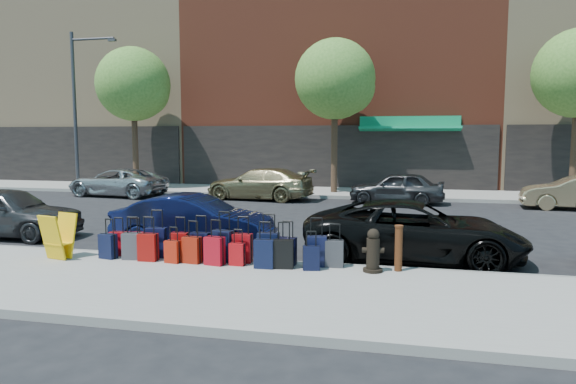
% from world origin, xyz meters
% --- Properties ---
extents(ground, '(120.00, 120.00, 0.00)m').
position_xyz_m(ground, '(0.00, 0.00, 0.00)').
color(ground, black).
rests_on(ground, ground).
extents(sidewalk_near, '(60.00, 4.00, 0.15)m').
position_xyz_m(sidewalk_near, '(0.00, -6.50, 0.07)').
color(sidewalk_near, gray).
rests_on(sidewalk_near, ground).
extents(sidewalk_far, '(60.00, 4.00, 0.15)m').
position_xyz_m(sidewalk_far, '(0.00, 10.00, 0.07)').
color(sidewalk_far, gray).
rests_on(sidewalk_far, ground).
extents(curb_near, '(60.00, 0.08, 0.15)m').
position_xyz_m(curb_near, '(0.00, -4.48, 0.07)').
color(curb_near, gray).
rests_on(curb_near, ground).
extents(curb_far, '(60.00, 0.08, 0.15)m').
position_xyz_m(curb_far, '(0.00, 7.98, 0.07)').
color(curb_far, gray).
rests_on(curb_far, ground).
extents(building_left, '(15.00, 12.12, 16.00)m').
position_xyz_m(building_left, '(-16.00, 17.98, 7.98)').
color(building_left, tan).
rests_on(building_left, ground).
extents(building_center, '(17.00, 12.85, 20.00)m').
position_xyz_m(building_center, '(0.00, 17.99, 9.98)').
color(building_center, maroon).
rests_on(building_center, ground).
extents(tree_left, '(3.80, 3.80, 7.27)m').
position_xyz_m(tree_left, '(-9.86, 9.50, 5.41)').
color(tree_left, black).
rests_on(tree_left, sidewalk_far).
extents(tree_center, '(3.80, 3.80, 7.27)m').
position_xyz_m(tree_center, '(0.64, 9.50, 5.41)').
color(tree_center, black).
rests_on(tree_center, sidewalk_far).
extents(streetlight, '(2.59, 0.18, 8.00)m').
position_xyz_m(streetlight, '(-12.80, 8.80, 4.66)').
color(streetlight, '#333338').
rests_on(streetlight, sidewalk_far).
extents(suitcase_front_0, '(0.36, 0.21, 0.86)m').
position_xyz_m(suitcase_front_0, '(-2.49, -4.79, 0.42)').
color(suitcase_front_0, '#9A0912').
rests_on(suitcase_front_0, sidewalk_near).
extents(suitcase_front_1, '(0.39, 0.26, 0.87)m').
position_xyz_m(suitcase_front_1, '(-2.08, -4.78, 0.42)').
color(suitcase_front_1, maroon).
rests_on(suitcase_front_1, sidewalk_near).
extents(suitcase_front_2, '(0.46, 0.28, 1.06)m').
position_xyz_m(suitcase_front_2, '(-1.55, -4.76, 0.48)').
color(suitcase_front_2, black).
rests_on(suitcase_front_2, sidewalk_near).
extents(suitcase_front_3, '(0.39, 0.23, 0.92)m').
position_xyz_m(suitcase_front_3, '(-1.00, -4.76, 0.44)').
color(suitcase_front_3, '#900909').
rests_on(suitcase_front_3, sidewalk_near).
extents(suitcase_front_4, '(0.41, 0.23, 0.98)m').
position_xyz_m(suitcase_front_4, '(-0.48, -4.85, 0.46)').
color(suitcase_front_4, black).
rests_on(suitcase_front_4, sidewalk_near).
extents(suitcase_front_5, '(0.49, 0.33, 1.08)m').
position_xyz_m(suitcase_front_5, '(0.02, -4.82, 0.49)').
color(suitcase_front_5, black).
rests_on(suitcase_front_5, sidewalk_near).
extents(suitcase_front_6, '(0.41, 0.23, 0.98)m').
position_xyz_m(suitcase_front_6, '(0.46, -4.80, 0.46)').
color(suitcase_front_6, maroon).
rests_on(suitcase_front_6, sidewalk_near).
extents(suitcase_front_7, '(0.44, 0.25, 1.06)m').
position_xyz_m(suitcase_front_7, '(1.03, -4.81, 0.48)').
color(suitcase_front_7, black).
rests_on(suitcase_front_7, sidewalk_near).
extents(suitcase_front_8, '(0.39, 0.23, 0.92)m').
position_xyz_m(suitcase_front_8, '(1.43, -4.77, 0.44)').
color(suitcase_front_8, black).
rests_on(suitcase_front_8, sidewalk_near).
extents(suitcase_front_9, '(0.45, 0.30, 1.01)m').
position_xyz_m(suitcase_front_9, '(2.05, -4.78, 0.47)').
color(suitcase_front_9, black).
rests_on(suitcase_front_9, sidewalk_near).
extents(suitcase_front_10, '(0.38, 0.23, 0.90)m').
position_xyz_m(suitcase_front_10, '(2.43, -4.77, 0.43)').
color(suitcase_front_10, '#313236').
rests_on(suitcase_front_10, sidewalk_near).
extents(suitcase_back_0, '(0.40, 0.28, 0.88)m').
position_xyz_m(suitcase_back_0, '(-2.54, -5.12, 0.42)').
color(suitcase_back_0, black).
rests_on(suitcase_back_0, sidewalk_near).
extents(suitcase_back_1, '(0.42, 0.28, 0.93)m').
position_xyz_m(suitcase_back_1, '(-1.98, -5.07, 0.44)').
color(suitcase_back_1, '#3A3A3F').
rests_on(suitcase_back_1, sidewalk_near).
extents(suitcase_back_2, '(0.41, 0.25, 0.96)m').
position_xyz_m(suitcase_back_2, '(-1.57, -5.13, 0.45)').
color(suitcase_back_2, maroon).
rests_on(suitcase_back_2, sidewalk_near).
extents(suitcase_back_3, '(0.35, 0.23, 0.77)m').
position_xyz_m(suitcase_back_3, '(-0.98, -5.17, 0.39)').
color(suitcase_back_3, '#A21B0A').
rests_on(suitcase_back_3, sidewalk_near).
extents(suitcase_back_4, '(0.41, 0.27, 0.90)m').
position_xyz_m(suitcase_back_4, '(-0.57, -5.10, 0.43)').
color(suitcase_back_4, maroon).
rests_on(suitcase_back_4, sidewalk_near).
extents(suitcase_back_5, '(0.43, 0.30, 0.95)m').
position_xyz_m(suitcase_back_5, '(-0.04, -5.14, 0.45)').
color(suitcase_back_5, '#9D0A16').
rests_on(suitcase_back_5, sidewalk_near).
extents(suitcase_back_6, '(0.33, 0.20, 0.76)m').
position_xyz_m(suitcase_back_6, '(0.44, -5.07, 0.39)').
color(suitcase_back_6, '#A50A0F').
rests_on(suitcase_back_6, sidewalk_near).
extents(suitcase_back_7, '(0.40, 0.24, 0.95)m').
position_xyz_m(suitcase_back_7, '(1.05, -5.16, 0.45)').
color(suitcase_back_7, black).
rests_on(suitcase_back_7, sidewalk_near).
extents(suitcase_back_8, '(0.43, 0.28, 0.95)m').
position_xyz_m(suitcase_back_8, '(1.43, -5.09, 0.45)').
color(suitcase_back_8, black).
rests_on(suitcase_back_8, sidewalk_near).
extents(suitcase_back_9, '(0.36, 0.25, 0.79)m').
position_xyz_m(suitcase_back_9, '(2.01, -5.11, 0.40)').
color(suitcase_back_9, black).
rests_on(suitcase_back_9, sidewalk_near).
extents(fire_hydrant, '(0.44, 0.39, 0.87)m').
position_xyz_m(fire_hydrant, '(3.22, -4.96, 0.55)').
color(fire_hydrant, black).
rests_on(fire_hydrant, sidewalk_near).
extents(bollard, '(0.17, 0.17, 0.93)m').
position_xyz_m(bollard, '(3.71, -4.79, 0.63)').
color(bollard, '#38190C').
rests_on(bollard, sidewalk_near).
extents(display_rack, '(0.67, 0.71, 0.98)m').
position_xyz_m(display_rack, '(-3.57, -5.39, 0.64)').
color(display_rack, yellow).
rests_on(display_rack, sidewalk_near).
extents(car_near_0, '(4.27, 1.81, 1.44)m').
position_xyz_m(car_near_0, '(-7.12, -2.89, 0.72)').
color(car_near_0, '#333335').
rests_on(car_near_0, ground).
extents(car_near_1, '(4.07, 1.42, 1.34)m').
position_xyz_m(car_near_1, '(-1.42, -2.97, 0.67)').
color(car_near_1, '#0C1238').
rests_on(car_near_1, ground).
extents(car_near_2, '(4.94, 2.28, 1.37)m').
position_xyz_m(car_near_2, '(4.04, -3.21, 0.69)').
color(car_near_2, black).
rests_on(car_near_2, ground).
extents(car_far_0, '(4.95, 2.73, 1.31)m').
position_xyz_m(car_far_0, '(-9.49, 6.80, 0.66)').
color(car_far_0, '#B7BBBF').
rests_on(car_far_0, ground).
extents(car_far_1, '(5.10, 2.58, 1.42)m').
position_xyz_m(car_far_1, '(-2.54, 7.00, 0.71)').
color(car_far_1, '#8F8158').
rests_on(car_far_1, ground).
extents(car_far_2, '(4.05, 1.86, 1.35)m').
position_xyz_m(car_far_2, '(3.50, 6.98, 0.67)').
color(car_far_2, '#2F2F31').
rests_on(car_far_2, ground).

